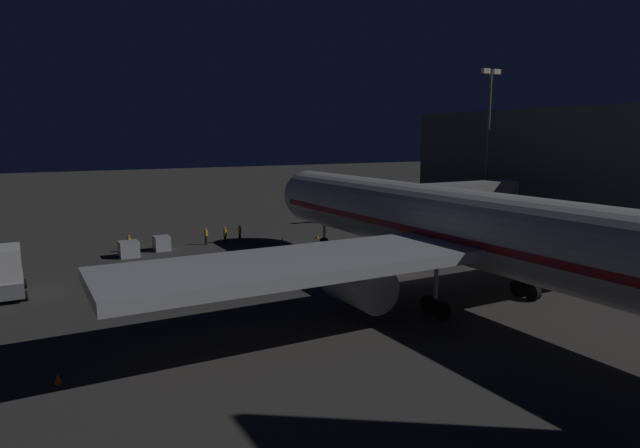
{
  "coord_description": "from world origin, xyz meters",
  "views": [
    {
      "loc": [
        27.32,
        36.68,
        11.58
      ],
      "look_at": [
        3.0,
        -7.16,
        3.5
      ],
      "focal_mm": 30.87,
      "sensor_mm": 36.0,
      "label": 1
    }
  ],
  "objects_px": {
    "jet_bridge": "(432,196)",
    "ground_crew_under_port_wing": "(225,234)",
    "ground_crew_by_belt_loader": "(240,232)",
    "traffic_cone_nose_starboard": "(282,240)",
    "apron_floodlight_mast": "(488,137)",
    "ground_crew_by_tug": "(129,243)",
    "baggage_container_near_belt": "(162,243)",
    "cargo_truck_aft": "(7,272)",
    "ground_crew_near_nose_gear": "(206,235)",
    "traffic_cone_wingtip_svc_side": "(58,378)",
    "baggage_container_mid_row": "(129,249)",
    "airliner_at_gate": "(487,233)",
    "traffic_cone_nose_port": "(317,236)"
  },
  "relations": [
    {
      "from": "ground_crew_near_nose_gear",
      "to": "traffic_cone_wingtip_svc_side",
      "type": "xyz_separation_m",
      "value": [
        16.38,
        29.32,
        -0.73
      ]
    },
    {
      "from": "ground_crew_near_nose_gear",
      "to": "ground_crew_under_port_wing",
      "type": "distance_m",
      "value": 2.09
    },
    {
      "from": "baggage_container_mid_row",
      "to": "ground_crew_under_port_wing",
      "type": "xyz_separation_m",
      "value": [
        -10.47,
        -2.23,
        0.21
      ]
    },
    {
      "from": "jet_bridge",
      "to": "airliner_at_gate",
      "type": "bearing_deg",
      "value": 59.31
    },
    {
      "from": "jet_bridge",
      "to": "ground_crew_by_tug",
      "type": "xyz_separation_m",
      "value": [
        28.81,
        -11.99,
        -4.29
      ]
    },
    {
      "from": "baggage_container_mid_row",
      "to": "traffic_cone_wingtip_svc_side",
      "type": "bearing_deg",
      "value": 73.48
    },
    {
      "from": "jet_bridge",
      "to": "baggage_container_near_belt",
      "type": "distance_m",
      "value": 28.43
    },
    {
      "from": "apron_floodlight_mast",
      "to": "traffic_cone_nose_starboard",
      "type": "distance_m",
      "value": 29.94
    },
    {
      "from": "traffic_cone_nose_starboard",
      "to": "jet_bridge",
      "type": "bearing_deg",
      "value": 145.17
    },
    {
      "from": "jet_bridge",
      "to": "baggage_container_near_belt",
      "type": "height_order",
      "value": "jet_bridge"
    },
    {
      "from": "apron_floodlight_mast",
      "to": "ground_crew_under_port_wing",
      "type": "relative_size",
      "value": 11.13
    },
    {
      "from": "cargo_truck_aft",
      "to": "ground_crew_under_port_wing",
      "type": "bearing_deg",
      "value": -150.18
    },
    {
      "from": "ground_crew_by_tug",
      "to": "baggage_container_mid_row",
      "type": "bearing_deg",
      "value": 79.34
    },
    {
      "from": "apron_floodlight_mast",
      "to": "traffic_cone_nose_port",
      "type": "relative_size",
      "value": 35.95
    },
    {
      "from": "apron_floodlight_mast",
      "to": "ground_crew_near_nose_gear",
      "type": "bearing_deg",
      "value": -8.54
    },
    {
      "from": "jet_bridge",
      "to": "ground_crew_by_belt_loader",
      "type": "xyz_separation_m",
      "value": [
        17.01,
        -12.02,
        -4.25
      ]
    },
    {
      "from": "jet_bridge",
      "to": "ground_crew_under_port_wing",
      "type": "relative_size",
      "value": 11.37
    },
    {
      "from": "apron_floodlight_mast",
      "to": "baggage_container_mid_row",
      "type": "height_order",
      "value": "apron_floodlight_mast"
    },
    {
      "from": "traffic_cone_nose_port",
      "to": "baggage_container_near_belt",
      "type": "bearing_deg",
      "value": -6.63
    },
    {
      "from": "traffic_cone_nose_starboard",
      "to": "traffic_cone_wingtip_svc_side",
      "type": "distance_m",
      "value": 35.83
    },
    {
      "from": "ground_crew_by_belt_loader",
      "to": "traffic_cone_nose_port",
      "type": "distance_m",
      "value": 8.75
    },
    {
      "from": "traffic_cone_nose_starboard",
      "to": "baggage_container_near_belt",
      "type": "bearing_deg",
      "value": -8.92
    },
    {
      "from": "ground_crew_near_nose_gear",
      "to": "ground_crew_by_belt_loader",
      "type": "xyz_separation_m",
      "value": [
        -3.86,
        -0.07,
        -0.02
      ]
    },
    {
      "from": "airliner_at_gate",
      "to": "baggage_container_mid_row",
      "type": "relative_size",
      "value": 32.1
    },
    {
      "from": "ground_crew_by_belt_loader",
      "to": "traffic_cone_nose_starboard",
      "type": "distance_m",
      "value": 4.84
    },
    {
      "from": "ground_crew_under_port_wing",
      "to": "baggage_container_mid_row",
      "type": "bearing_deg",
      "value": 12.04
    },
    {
      "from": "airliner_at_gate",
      "to": "ground_crew_near_nose_gear",
      "type": "relative_size",
      "value": 31.63
    },
    {
      "from": "ground_crew_by_belt_loader",
      "to": "traffic_cone_nose_port",
      "type": "relative_size",
      "value": 3.25
    },
    {
      "from": "cargo_truck_aft",
      "to": "apron_floodlight_mast",
      "type": "bearing_deg",
      "value": -173.02
    },
    {
      "from": "jet_bridge",
      "to": "ground_crew_by_tug",
      "type": "height_order",
      "value": "jet_bridge"
    },
    {
      "from": "ground_crew_by_belt_loader",
      "to": "traffic_cone_wingtip_svc_side",
      "type": "relative_size",
      "value": 3.25
    },
    {
      "from": "jet_bridge",
      "to": "cargo_truck_aft",
      "type": "distance_m",
      "value": 39.48
    },
    {
      "from": "ground_crew_by_belt_loader",
      "to": "ground_crew_by_tug",
      "type": "height_order",
      "value": "ground_crew_by_belt_loader"
    },
    {
      "from": "apron_floodlight_mast",
      "to": "traffic_cone_nose_starboard",
      "type": "bearing_deg",
      "value": -5.22
    },
    {
      "from": "ground_crew_near_nose_gear",
      "to": "traffic_cone_wingtip_svc_side",
      "type": "relative_size",
      "value": 3.3
    },
    {
      "from": "baggage_container_mid_row",
      "to": "traffic_cone_nose_port",
      "type": "height_order",
      "value": "baggage_container_mid_row"
    },
    {
      "from": "ground_crew_near_nose_gear",
      "to": "ground_crew_by_belt_loader",
      "type": "bearing_deg",
      "value": -179.01
    },
    {
      "from": "ground_crew_near_nose_gear",
      "to": "traffic_cone_nose_starboard",
      "type": "height_order",
      "value": "ground_crew_near_nose_gear"
    },
    {
      "from": "apron_floodlight_mast",
      "to": "ground_crew_near_nose_gear",
      "type": "height_order",
      "value": "apron_floodlight_mast"
    },
    {
      "from": "ground_crew_by_tug",
      "to": "jet_bridge",
      "type": "bearing_deg",
      "value": 157.41
    },
    {
      "from": "apron_floodlight_mast",
      "to": "ground_crew_near_nose_gear",
      "type": "distance_m",
      "value": 37.27
    },
    {
      "from": "ground_crew_under_port_wing",
      "to": "traffic_cone_wingtip_svc_side",
      "type": "distance_m",
      "value": 34.54
    },
    {
      "from": "apron_floodlight_mast",
      "to": "ground_crew_by_tug",
      "type": "relative_size",
      "value": 11.49
    },
    {
      "from": "jet_bridge",
      "to": "baggage_container_near_belt",
      "type": "xyz_separation_m",
      "value": [
        25.77,
        -11.14,
        -4.5
      ]
    },
    {
      "from": "baggage_container_near_belt",
      "to": "ground_crew_by_tug",
      "type": "distance_m",
      "value": 3.16
    },
    {
      "from": "traffic_cone_nose_starboard",
      "to": "ground_crew_by_belt_loader",
      "type": "bearing_deg",
      "value": -36.58
    },
    {
      "from": "baggage_container_near_belt",
      "to": "ground_crew_by_tug",
      "type": "xyz_separation_m",
      "value": [
        3.04,
        -0.85,
        0.21
      ]
    },
    {
      "from": "apron_floodlight_mast",
      "to": "baggage_container_near_belt",
      "type": "xyz_separation_m",
      "value": [
        40.3,
        -4.51,
        -10.61
      ]
    },
    {
      "from": "baggage_container_near_belt",
      "to": "traffic_cone_wingtip_svc_side",
      "type": "distance_m",
      "value": 30.74
    },
    {
      "from": "traffic_cone_nose_starboard",
      "to": "ground_crew_under_port_wing",
      "type": "bearing_deg",
      "value": -25.26
    }
  ]
}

